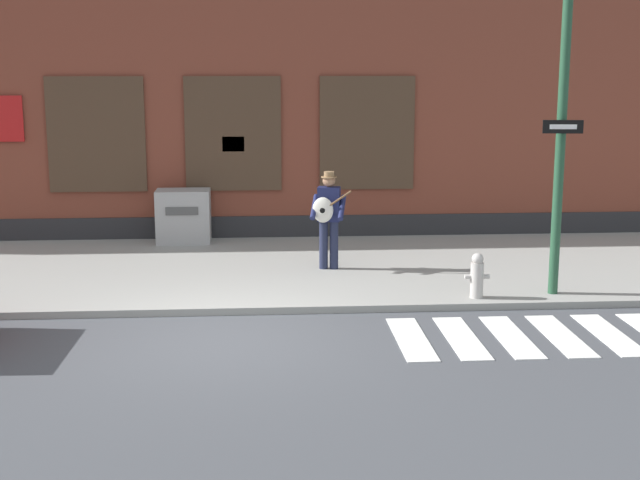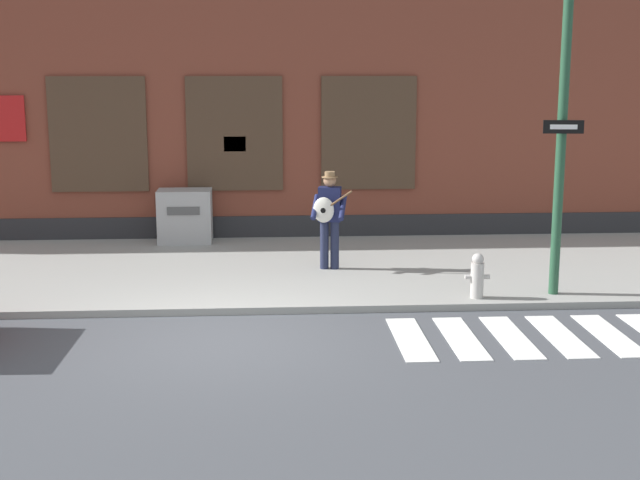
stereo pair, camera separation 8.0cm
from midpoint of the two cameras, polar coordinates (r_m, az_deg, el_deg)
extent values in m
plane|color=#424449|center=(12.10, -6.04, -6.36)|extent=(160.00, 160.00, 0.00)
cube|color=gray|center=(15.78, -5.49, -1.91)|extent=(28.00, 5.36, 0.11)
cube|color=brown|center=(20.04, -5.26, 10.95)|extent=(28.00, 4.00, 7.06)
cube|color=#28282B|center=(18.34, -5.24, 0.67)|extent=(28.00, 0.04, 0.55)
cube|color=#473323|center=(18.35, -13.89, 6.57)|extent=(1.93, 0.06, 2.28)
cube|color=black|center=(18.34, -13.89, 6.56)|extent=(1.81, 0.03, 2.16)
cube|color=#473323|center=(18.06, -5.36, 6.78)|extent=(1.93, 0.06, 2.28)
cube|color=black|center=(18.05, -5.36, 6.77)|extent=(1.81, 0.03, 2.16)
cube|color=#473323|center=(18.19, 3.26, 6.84)|extent=(1.93, 0.06, 2.28)
cube|color=black|center=(18.18, 3.26, 6.84)|extent=(1.81, 0.03, 2.16)
cube|color=yellow|center=(18.06, -5.35, 6.14)|extent=(0.44, 0.02, 0.30)
cube|color=silver|center=(12.11, 6.01, -6.31)|extent=(0.42, 1.90, 0.01)
cube|color=silver|center=(12.24, 9.18, -6.21)|extent=(0.42, 1.90, 0.01)
cube|color=silver|center=(12.41, 12.27, -6.08)|extent=(0.42, 1.90, 0.01)
cube|color=silver|center=(12.61, 15.28, -5.95)|extent=(0.42, 1.90, 0.01)
cube|color=silver|center=(12.85, 18.18, -5.80)|extent=(0.42, 1.90, 0.01)
cylinder|color=#1E233D|center=(15.48, 1.10, -0.32)|extent=(0.15, 0.15, 0.84)
cylinder|color=#1E233D|center=(15.49, 0.43, -0.32)|extent=(0.15, 0.15, 0.84)
cube|color=#191E47|center=(15.36, 0.78, 2.31)|extent=(0.42, 0.30, 0.60)
sphere|color=#9E7051|center=(15.30, 0.78, 3.82)|extent=(0.22, 0.22, 0.22)
cylinder|color=olive|center=(15.30, 0.78, 4.05)|extent=(0.27, 0.28, 0.02)
cylinder|color=olive|center=(15.29, 0.78, 4.24)|extent=(0.18, 0.18, 0.09)
cylinder|color=#191E47|center=(15.24, 1.62, 2.08)|extent=(0.20, 0.52, 0.39)
cylinder|color=#191E47|center=(15.31, -0.17, 2.13)|extent=(0.20, 0.52, 0.39)
ellipsoid|color=silver|center=(15.21, 0.38, 1.93)|extent=(0.38, 0.19, 0.44)
cylinder|color=black|center=(15.15, 0.35, 1.90)|extent=(0.09, 0.03, 0.09)
cylinder|color=brown|center=(15.13, 1.35, 2.57)|extent=(0.47, 0.13, 0.34)
cylinder|color=#234C33|center=(13.98, 15.41, 7.48)|extent=(0.15, 0.15, 5.42)
cube|color=black|center=(13.88, 15.48, 6.99)|extent=(0.60, 0.10, 0.20)
cube|color=white|center=(13.86, 15.50, 6.99)|extent=(0.40, 0.06, 0.07)
cube|color=#9E9E9E|center=(17.91, -8.51, 1.52)|extent=(1.06, 0.66, 1.06)
cube|color=#4C4C4C|center=(17.55, -8.61, 1.84)|extent=(0.63, 0.02, 0.16)
cylinder|color=#B2ADA8|center=(13.82, 10.19, -2.56)|extent=(0.20, 0.20, 0.55)
sphere|color=#B2ADA8|center=(13.75, 10.23, -1.21)|extent=(0.18, 0.18, 0.18)
cylinder|color=#B2ADA8|center=(13.78, 9.63, -2.35)|extent=(0.10, 0.07, 0.07)
cylinder|color=#B2ADA8|center=(13.84, 10.76, -2.33)|extent=(0.10, 0.07, 0.07)
camera|label=1|loc=(0.04, -89.83, 0.04)|focal=50.00mm
camera|label=2|loc=(0.04, 90.17, -0.04)|focal=50.00mm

